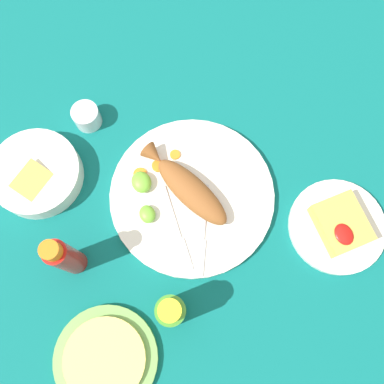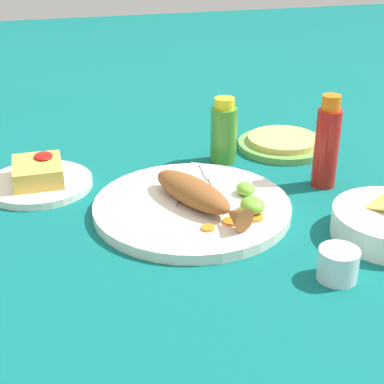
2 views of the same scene
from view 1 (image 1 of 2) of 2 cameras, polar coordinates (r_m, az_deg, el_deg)
ground_plane at (r=0.89m, az=-0.00°, el=-0.69°), size 4.00×4.00×0.00m
main_plate at (r=0.88m, az=-0.00°, el=-0.53°), size 0.34×0.34×0.02m
fried_fish at (r=0.86m, az=-0.60°, el=0.60°), size 0.22×0.13×0.04m
fork_near at (r=0.85m, az=1.35°, el=-5.80°), size 0.17×0.10×0.00m
fork_far at (r=0.85m, az=-1.87°, el=-5.74°), size 0.19×0.03×0.00m
carrot_slice_near at (r=0.90m, az=-2.03°, el=5.09°), size 0.02×0.02×0.00m
carrot_slice_mid at (r=0.89m, az=-4.53°, el=3.49°), size 0.03×0.03×0.00m
carrot_slice_far at (r=0.89m, az=-6.92°, el=2.35°), size 0.03×0.03×0.00m
lime_wedge_main at (r=0.87m, az=-6.76°, el=1.32°), size 0.05×0.04×0.03m
lime_wedge_side at (r=0.86m, az=-5.97°, el=-2.95°), size 0.04×0.03×0.02m
hot_sauce_bottle_red at (r=0.82m, az=-16.62°, el=-8.32°), size 0.04×0.04×0.17m
hot_sauce_bottle_green at (r=0.80m, az=-2.76°, el=-15.58°), size 0.05×0.05×0.13m
salt_cup at (r=0.96m, az=-13.82°, el=9.66°), size 0.06×0.06×0.05m
side_plate_fries at (r=0.92m, az=18.77°, el=-4.36°), size 0.20×0.20×0.01m
fries_pile at (r=0.89m, az=19.27°, el=-4.06°), size 0.11×0.09×0.04m
guacamole_bowl at (r=0.94m, az=-20.04°, el=2.34°), size 0.18×0.18×0.06m
tortilla_plate at (r=0.87m, az=-11.40°, el=-20.95°), size 0.19×0.19×0.01m
tortilla_stack at (r=0.86m, az=-11.58°, el=-21.02°), size 0.15×0.15×0.01m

